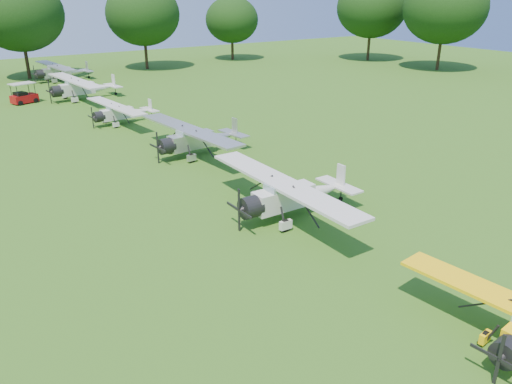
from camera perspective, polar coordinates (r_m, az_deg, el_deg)
ground at (r=24.23m, az=7.47°, el=-5.30°), size 160.00×160.00×0.00m
tree_belt at (r=24.38m, az=14.75°, el=14.24°), size 137.36×130.27×14.52m
aircraft_3 at (r=25.94m, az=4.13°, el=-0.07°), size 7.10×11.27×2.23m
aircraft_4 at (r=36.10m, az=-6.74°, el=6.26°), size 7.03×11.19×2.20m
aircraft_5 at (r=46.11m, az=-15.11°, el=8.89°), size 5.94×9.46×1.86m
aircraft_6 at (r=57.84m, az=-19.27°, el=11.33°), size 7.57×12.05×2.37m
aircraft_7 at (r=70.74m, az=-21.41°, el=12.79°), size 7.25×11.54×2.27m
golf_cart at (r=58.07m, az=-25.04°, el=9.84°), size 2.79×2.17×2.10m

